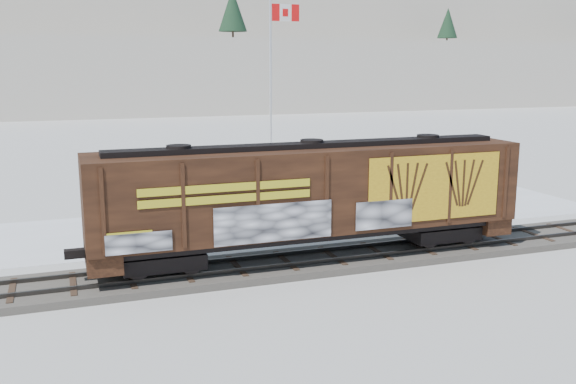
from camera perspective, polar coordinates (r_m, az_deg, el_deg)
name	(u,v)px	position (r m, az deg, el deg)	size (l,w,h in m)	color
ground	(286,268)	(25.54, -0.19, -6.74)	(500.00, 500.00, 0.00)	white
rail_track	(286,264)	(25.50, -0.19, -6.43)	(50.00, 3.40, 0.43)	#59544C
parking_strip	(236,224)	(32.43, -4.63, -2.83)	(40.00, 8.00, 0.03)	white
hillside	(88,37)	(163.02, -17.33, 13.05)	(360.00, 110.00, 93.00)	white
hopper_railcar	(312,193)	(25.16, 2.11, -0.11)	(17.20, 3.06, 4.51)	black
flagpole	(273,124)	(39.66, -1.39, 6.09)	(2.30, 0.90, 11.65)	silver
car_silver	(219,217)	(30.61, -6.18, -2.26)	(1.74, 4.33, 1.47)	silver
car_white	(337,203)	(33.44, 4.34, -1.01)	(1.64, 4.71, 1.55)	silver
car_dark	(310,211)	(32.12, 1.99, -1.70)	(1.85, 4.56, 1.32)	#212429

